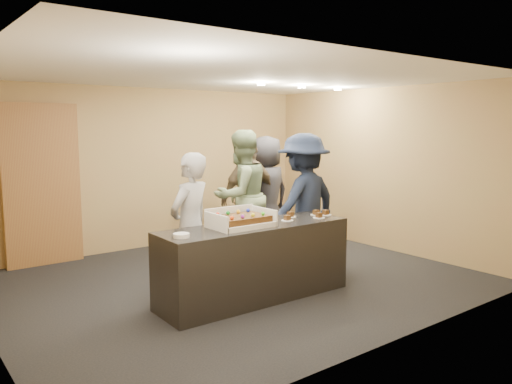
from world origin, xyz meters
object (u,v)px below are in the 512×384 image
Objects in this scene: person_navy_man at (303,203)px; plate_stack at (181,235)px; person_server_grey at (190,226)px; serving_counter at (255,262)px; person_sage_man at (241,196)px; person_dark_suit at (266,193)px; storage_cabinet at (42,185)px; person_brown_extra at (249,197)px; cake_box at (240,223)px; sheet_cake at (241,219)px.

plate_stack is at bearing 7.10° from person_navy_man.
serving_counter is at bearing 118.08° from person_server_grey.
person_sage_man reaches higher than person_dark_suit.
person_brown_extra is at bearing -29.35° from storage_cabinet.
person_server_grey reaches higher than plate_stack.
person_sage_man is 0.25m from person_brown_extra.
person_navy_man is at bearing 91.53° from person_brown_extra.
cake_box reaches higher than sheet_cake.
sheet_cake is 2.08m from person_brown_extra.
person_sage_man is at bearing 54.24° from sheet_cake.
storage_cabinet is at bearing -24.31° from person_dark_suit.
plate_stack is 0.09× the size of person_sage_man.
person_brown_extra reaches higher than cake_box.
plate_stack is at bearing 28.96° from person_server_grey.
person_dark_suit reaches higher than serving_counter.
storage_cabinet is 3.11m from person_brown_extra.
person_sage_man is 1.06× the size of person_brown_extra.
person_brown_extra is (1.31, 1.58, 0.00)m from cake_box.
sheet_cake is 0.83m from plate_stack.
serving_counter is at bearing 4.08° from plate_stack.
person_sage_man is (1.09, 1.51, 0.01)m from sheet_cake.
person_navy_man is at bearing -42.22° from storage_cabinet.
sheet_cake is 0.34× the size of person_server_grey.
person_dark_suit is at bearing -112.14° from person_navy_man.
person_server_grey is at bearing 142.43° from serving_counter.
plate_stack is 2.72m from person_brown_extra.
person_navy_man is 1.09m from person_brown_extra.
person_dark_suit is (2.20, 1.32, 0.08)m from person_server_grey.
sheet_cake is (1.39, -3.13, -0.20)m from storage_cabinet.
plate_stack reaches higher than serving_counter.
person_server_grey is (0.99, -2.65, -0.32)m from storage_cabinet.
storage_cabinet is 3.41m from cake_box.
sheet_cake is at bearing 5.06° from plate_stack.
person_brown_extra is (1.11, 1.61, 0.50)m from serving_counter.
person_server_grey is at bearing -69.48° from storage_cabinet.
storage_cabinet reaches higher than person_dark_suit.
sheet_cake is at bearing 43.91° from person_brown_extra.
person_sage_man reaches higher than plate_stack.
storage_cabinet is 3.96× the size of sheet_cake.
storage_cabinet is (-1.59, 3.13, 0.75)m from serving_counter.
sheet_cake is 0.32× the size of person_brown_extra.
person_server_grey is 0.87× the size of person_sage_man.
person_server_grey is 0.92× the size of person_dark_suit.
person_sage_man is at bearing 20.43° from person_dark_suit.
person_brown_extra is at bearing 56.32° from serving_counter.
serving_counter is 2.46m from person_dark_suit.
cake_box is at bearing 89.04° from sheet_cake.
person_server_grey reaches higher than sheet_cake.
cake_box is at bearing 43.46° from person_brown_extra.
person_navy_man is (1.47, 0.53, -0.02)m from sheet_cake.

